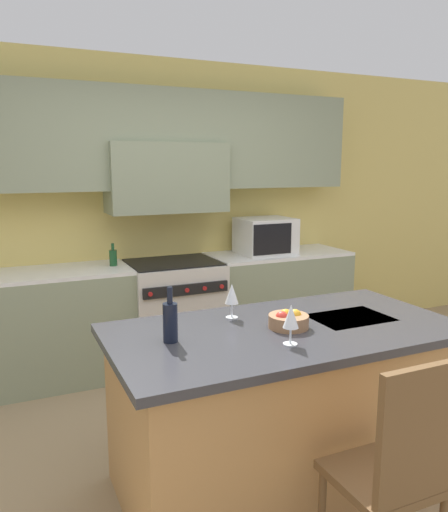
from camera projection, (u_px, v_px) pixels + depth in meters
The scene contains 12 objects.
ground_plane at pixel (273, 469), 2.93m from camera, with size 10.00×10.00×0.00m, color #997F5B.
back_cabinetry at pixel (162, 183), 4.50m from camera, with size 10.00×0.46×2.70m.
back_counter at pixel (173, 312), 4.48m from camera, with size 3.52×0.62×0.93m.
range_stove at pixel (174, 312), 4.46m from camera, with size 0.80×0.70×0.93m.
microwave at pixel (265, 236), 4.74m from camera, with size 0.50×0.44×0.34m.
kitchen_island at pixel (284, 406), 2.74m from camera, with size 1.88×0.98×0.91m.
island_chair at pixel (398, 466), 2.01m from camera, with size 0.42×0.40×1.03m.
wine_bottle at pixel (170, 321), 2.42m from camera, with size 0.07×0.07×0.28m.
wine_glass_near at pixel (291, 318), 2.38m from camera, with size 0.08×0.08×0.20m.
wine_glass_far at pixel (232, 295), 2.79m from camera, with size 0.08×0.08×0.20m.
fruit_bowl at pixel (288, 320), 2.64m from camera, with size 0.21×0.21×0.10m.
oil_bottle_on_counter at pixel (113, 257), 4.18m from camera, with size 0.06×0.06×0.19m.
Camera 1 is at (-1.35, -2.30, 1.76)m, focal length 35.00 mm.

